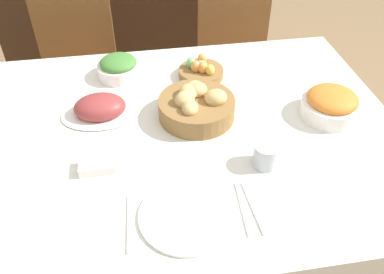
% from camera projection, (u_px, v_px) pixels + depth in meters
% --- Properties ---
extents(ground_plane, '(12.00, 12.00, 0.00)m').
position_uv_depth(ground_plane, '(183.00, 255.00, 1.92)').
color(ground_plane, '#937551').
extents(dining_table, '(1.56, 1.18, 0.77)m').
position_uv_depth(dining_table, '(182.00, 202.00, 1.67)').
color(dining_table, silver).
rests_on(dining_table, ground).
extents(chair_far_right, '(0.43, 0.43, 0.99)m').
position_uv_depth(chair_far_right, '(237.00, 53.00, 2.32)').
color(chair_far_right, brown).
rests_on(chair_far_right, ground).
extents(chair_far_left, '(0.46, 0.46, 0.99)m').
position_uv_depth(chair_far_left, '(76.00, 67.00, 2.21)').
color(chair_far_left, brown).
rests_on(chair_far_left, ground).
extents(sideboard, '(1.45, 0.44, 0.93)m').
position_uv_depth(sideboard, '(112.00, 16.00, 2.84)').
color(sideboard, '#3D2616').
rests_on(sideboard, ground).
extents(bread_basket, '(0.27, 0.27, 0.12)m').
position_uv_depth(bread_basket, '(197.00, 106.00, 1.45)').
color(bread_basket, olive).
rests_on(bread_basket, dining_table).
extents(egg_basket, '(0.18, 0.18, 0.08)m').
position_uv_depth(egg_basket, '(201.00, 71.00, 1.67)').
color(egg_basket, olive).
rests_on(egg_basket, dining_table).
extents(ham_platter, '(0.29, 0.20, 0.09)m').
position_uv_depth(ham_platter, '(100.00, 108.00, 1.47)').
color(ham_platter, white).
rests_on(ham_platter, dining_table).
extents(green_salad_bowl, '(0.18, 0.18, 0.09)m').
position_uv_depth(green_salad_bowl, '(119.00, 67.00, 1.66)').
color(green_salad_bowl, white).
rests_on(green_salad_bowl, dining_table).
extents(carrot_bowl, '(0.21, 0.21, 0.10)m').
position_uv_depth(carrot_bowl, '(331.00, 104.00, 1.46)').
color(carrot_bowl, white).
rests_on(carrot_bowl, dining_table).
extents(dinner_plate, '(0.27, 0.27, 0.01)m').
position_uv_depth(dinner_plate, '(187.00, 215.00, 1.13)').
color(dinner_plate, white).
rests_on(dinner_plate, dining_table).
extents(fork, '(0.02, 0.19, 0.00)m').
position_uv_depth(fork, '(129.00, 223.00, 1.11)').
color(fork, silver).
rests_on(fork, dining_table).
extents(knife, '(0.02, 0.19, 0.00)m').
position_uv_depth(knife, '(243.00, 208.00, 1.15)').
color(knife, silver).
rests_on(knife, dining_table).
extents(spoon, '(0.02, 0.19, 0.00)m').
position_uv_depth(spoon, '(253.00, 207.00, 1.16)').
color(spoon, silver).
rests_on(spoon, dining_table).
extents(drinking_cup, '(0.08, 0.08, 0.08)m').
position_uv_depth(drinking_cup, '(266.00, 155.00, 1.27)').
color(drinking_cup, silver).
rests_on(drinking_cup, dining_table).
extents(butter_dish, '(0.11, 0.07, 0.03)m').
position_uv_depth(butter_dish, '(97.00, 165.00, 1.27)').
color(butter_dish, white).
rests_on(butter_dish, dining_table).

